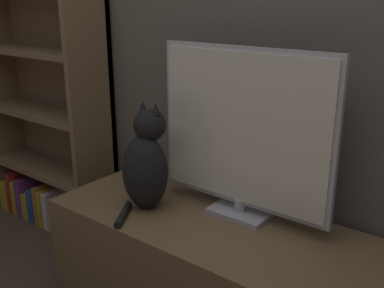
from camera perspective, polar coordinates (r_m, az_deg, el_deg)
wall_back at (r=1.85m, az=9.36°, el=16.87°), size 4.80×0.05×2.60m
tv_stand at (r=1.92m, az=2.80°, el=-16.45°), size 1.39×0.56×0.49m
tv at (r=1.72m, az=6.48°, el=1.36°), size 0.74×0.14×0.67m
cat at (r=1.85m, az=-5.80°, el=-2.59°), size 0.20×0.32×0.45m
bookshelf at (r=2.77m, az=-17.73°, el=2.15°), size 0.88×0.28×1.41m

